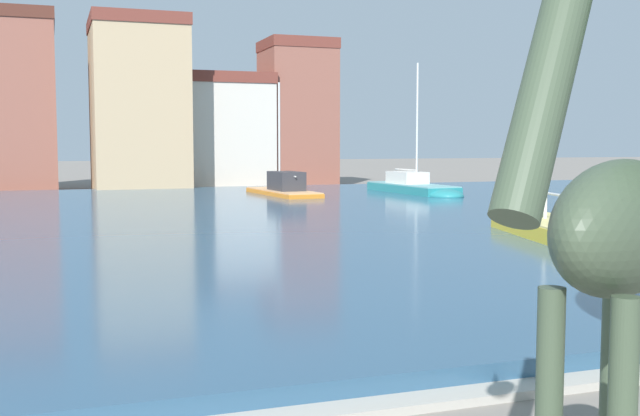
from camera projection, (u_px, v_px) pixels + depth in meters
name	position (u px, v px, depth m)	size (l,w,h in m)	color
harbor_water	(195.00, 223.00, 30.44)	(77.05, 42.97, 0.37)	#2D5170
quay_edge_coping	(488.00, 394.00, 10.02)	(77.05, 0.50, 0.12)	#ADA89E
giraffe_statue	(614.00, 244.00, 5.03)	(2.76, 1.96, 5.25)	#3D4C38
sailboat_orange	(280.00, 191.00, 44.51)	(2.61, 8.54, 6.88)	orange
sailboat_yellow	(543.00, 231.00, 25.13)	(3.36, 6.50, 7.61)	gold
sailboat_teal	(417.00, 190.00, 45.54)	(2.62, 9.05, 8.10)	teal
townhouse_tall_gabled	(11.00, 103.00, 52.21)	(5.97, 7.93, 12.19)	#8E5142
townhouse_corner_house	(138.00, 106.00, 52.40)	(6.32, 7.68, 11.86)	tan
townhouse_narrow_midrow	(208.00, 131.00, 57.46)	(8.73, 7.89, 8.47)	beige
townhouse_wide_warehouse	(297.00, 114.00, 58.61)	(5.21, 5.17, 11.23)	#8E5142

